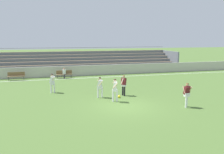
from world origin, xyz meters
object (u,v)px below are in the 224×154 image
Objects in this scene: player_white_overlapping at (115,88)px; player_white_deep_cover at (52,81)px; player_dark_trailing_run at (187,93)px; spectator_seated at (64,72)px; player_white_wide_right at (100,85)px; soccer_ball at (119,96)px; player_dark_wide_left at (124,83)px; bench_near_wall_gap at (16,75)px; bench_near_bin at (64,73)px; bleacher_stand at (79,62)px.

player_white_overlapping is 5.96m from player_white_deep_cover.
spectator_seated is at bearing 119.43° from player_dark_trailing_run.
player_white_wide_right is 7.43× the size of soccer_ball.
player_white_overlapping is 7.79× the size of soccer_ball.
player_dark_trailing_run is at bearing -51.52° from player_dark_wide_left.
bench_near_wall_gap reaches higher than soccer_ball.
bench_near_bin is 10.34m from player_dark_wide_left.
player_white_overlapping is (3.16, -10.79, 0.32)m from spectator_seated.
bench_near_bin is at bearing 114.63° from player_dark_wide_left.
spectator_seated reaches higher than soccer_ball.
player_white_wide_right is (2.33, -9.37, 0.27)m from spectator_seated.
player_white_wide_right reaches higher than bench_near_bin.
player_white_overlapping is at bearing -86.62° from bleacher_stand.
soccer_ball is (-3.74, 3.45, -0.90)m from player_dark_trailing_run.
bench_near_bin is at bearing 90.00° from spectator_seated.
soccer_ball is (1.43, -0.47, -0.86)m from player_white_wide_right.
bleacher_stand reaches higher than bench_near_bin.
soccer_ball is (3.76, -9.95, -0.44)m from bench_near_bin.
player_white_overlapping reaches higher than player_white_wide_right.
soccer_ball is at bearing -48.01° from bench_near_wall_gap.
player_white_wide_right is (-5.17, 3.92, -0.04)m from player_dark_trailing_run.
player_dark_trailing_run is at bearing -29.94° from player_white_overlapping.
player_white_deep_cover is at bearing 138.19° from player_white_overlapping.
player_white_deep_cover is (-8.78, 6.47, -0.03)m from player_dark_trailing_run.
bleacher_stand is at bearing 93.38° from player_white_overlapping.
bench_near_wall_gap is (-5.20, 0.00, 0.00)m from bench_near_bin.
player_white_wide_right is (-0.83, 1.42, -0.06)m from player_white_overlapping.
player_white_overlapping is (8.36, -10.90, 0.48)m from bench_near_wall_gap.
player_white_overlapping reaches higher than bench_near_bin.
bench_near_wall_gap is 13.74m from player_white_overlapping.
player_white_wide_right is (0.07, -13.77, -0.45)m from bleacher_stand.
player_dark_wide_left is (4.30, -9.39, 0.47)m from bench_near_bin.
player_white_deep_cover is (3.91, -6.93, 0.43)m from bench_near_wall_gap.
player_white_deep_cover is 7.48× the size of soccer_ball.
bench_near_wall_gap is at bearing -150.13° from bleacher_stand.
spectator_seated is at bearing 106.31° from player_white_overlapping.
player_dark_wide_left reaches higher than soccer_ball.
bleacher_stand reaches higher than player_white_overlapping.
player_white_overlapping is at bearing -59.78° from player_white_wide_right.
player_white_overlapping is at bearing -73.69° from spectator_seated.
player_white_deep_cover is (-3.61, 2.55, 0.01)m from player_white_wide_right.
bench_near_bin is 15.36m from player_dark_trailing_run.
player_dark_wide_left is 1.04× the size of player_white_wide_right.
bleacher_stand reaches higher than player_dark_wide_left.
player_white_overlapping is at bearing -73.86° from bench_near_bin.
player_dark_trailing_run is at bearing -36.39° from player_white_deep_cover.
bleacher_stand is at bearing 96.01° from soccer_ball.
bleacher_stand reaches higher than soccer_ball.
soccer_ball is at bearing -69.32° from bench_near_bin.
player_dark_wide_left is at bearing -65.37° from bench_near_bin.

